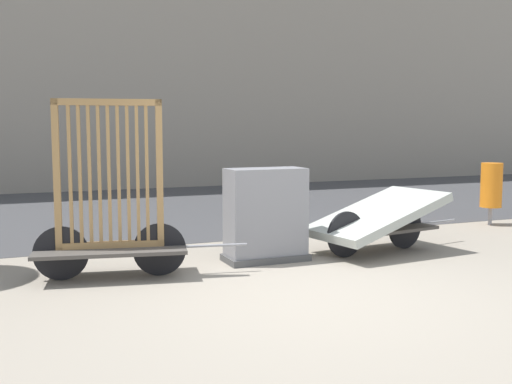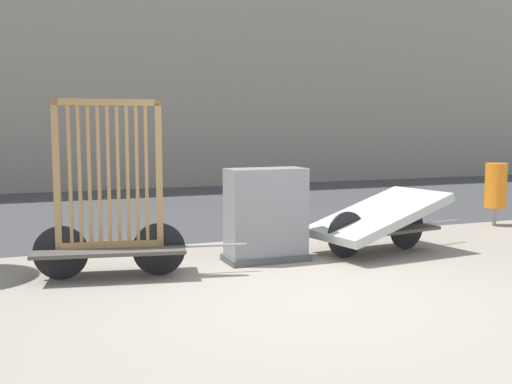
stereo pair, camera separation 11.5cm
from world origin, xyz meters
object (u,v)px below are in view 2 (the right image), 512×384
(bike_cart_with_mattress, at_px, (378,219))
(utility_cabinet, at_px, (266,218))
(trash_bin, at_px, (496,186))
(bike_cart_with_bedframe, at_px, (110,217))

(bike_cart_with_mattress, distance_m, utility_cabinet, 1.54)
(bike_cart_with_mattress, distance_m, trash_bin, 3.26)
(bike_cart_with_mattress, xyz_separation_m, utility_cabinet, (-1.53, 0.12, 0.07))
(utility_cabinet, relative_size, trash_bin, 1.09)
(trash_bin, bearing_deg, bike_cart_with_bedframe, -169.86)
(bike_cart_with_mattress, height_order, utility_cabinet, utility_cabinet)
(trash_bin, bearing_deg, utility_cabinet, -167.32)
(bike_cart_with_bedframe, distance_m, bike_cart_with_mattress, 3.42)
(bike_cart_with_bedframe, height_order, utility_cabinet, bike_cart_with_bedframe)
(bike_cart_with_mattress, xyz_separation_m, trash_bin, (3.05, 1.15, 0.21))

